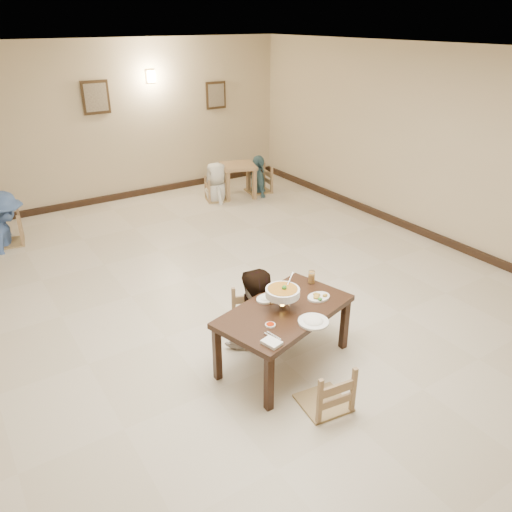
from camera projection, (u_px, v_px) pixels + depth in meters
floor at (232, 315)px, 6.18m from camera, size 10.00×10.00×0.00m
ceiling at (225, 54)px, 4.88m from camera, size 10.00×10.00×0.00m
wall_back at (93, 125)px, 9.30m from camera, size 10.00×0.00×10.00m
wall_right at (458, 152)px, 7.50m from camera, size 0.00×10.00×10.00m
baseboard_back at (104, 199)px, 9.90m from camera, size 8.00×0.06×0.12m
baseboard_right at (442, 240)px, 8.11m from camera, size 0.06×10.00×0.12m
picture_b at (96, 97)px, 9.10m from camera, size 0.50×0.04×0.60m
picture_c at (216, 95)px, 10.39m from camera, size 0.45×0.04×0.55m
wall_sconce at (151, 76)px, 9.51m from camera, size 0.16×0.05×0.22m
main_table at (284, 315)px, 5.09m from camera, size 1.57×1.14×0.66m
chair_far at (252, 298)px, 5.63m from camera, size 0.44×0.44×0.94m
chair_near at (326, 364)px, 4.56m from camera, size 0.44×0.44×0.93m
main_diner at (253, 272)px, 5.40m from camera, size 0.94×0.81×1.68m
curry_warmer at (283, 292)px, 4.99m from camera, size 0.39×0.35×0.31m
rice_plate_far at (268, 298)px, 5.22m from camera, size 0.26×0.26×0.06m
rice_plate_near at (313, 321)px, 4.82m from camera, size 0.30×0.30×0.07m
fried_plate at (319, 297)px, 5.24m from camera, size 0.25×0.25×0.06m
chili_dish at (270, 325)px, 4.77m from camera, size 0.10×0.10×0.02m
napkin_cutlery at (272, 342)px, 4.51m from camera, size 0.19×0.27×0.03m
drink_glass at (312, 278)px, 5.51m from camera, size 0.07×0.07×0.15m
bg_table_right at (238, 171)px, 10.03m from camera, size 0.84×0.84×0.66m
bg_chair_lr at (3, 216)px, 7.89m from camera, size 0.46×0.46×0.98m
bg_chair_rl at (216, 179)px, 9.85m from camera, size 0.41×0.41×0.88m
bg_chair_rr at (258, 168)px, 10.30m from camera, size 0.48×0.48×1.02m
bg_diner_c at (216, 163)px, 9.70m from camera, size 0.66×0.85×1.53m
bg_diner_d at (258, 156)px, 10.18m from camera, size 0.65×0.98×1.54m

